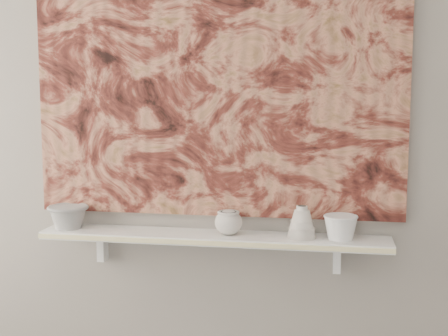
% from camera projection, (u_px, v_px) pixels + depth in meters
% --- Properties ---
extents(wall_back, '(3.60, 0.00, 3.60)m').
position_uv_depth(wall_back, '(217.00, 127.00, 2.52)').
color(wall_back, gray).
rests_on(wall_back, floor).
extents(shelf, '(1.40, 0.18, 0.03)m').
position_uv_depth(shelf, '(213.00, 238.00, 2.49)').
color(shelf, white).
rests_on(shelf, wall_back).
extents(shelf_stripe, '(1.40, 0.01, 0.02)m').
position_uv_depth(shelf_stripe, '(208.00, 243.00, 2.40)').
color(shelf_stripe, beige).
rests_on(shelf_stripe, shelf).
extents(bracket_left, '(0.03, 0.06, 0.12)m').
position_uv_depth(bracket_left, '(103.00, 246.00, 2.64)').
color(bracket_left, white).
rests_on(bracket_left, wall_back).
extents(bracket_right, '(0.03, 0.06, 0.12)m').
position_uv_depth(bracket_right, '(337.00, 257.00, 2.48)').
color(bracket_right, white).
rests_on(bracket_right, wall_back).
extents(painting, '(1.50, 0.02, 1.10)m').
position_uv_depth(painting, '(216.00, 80.00, 2.48)').
color(painting, maroon).
rests_on(painting, wall_back).
extents(house_motif, '(0.09, 0.00, 0.08)m').
position_uv_depth(house_motif, '(329.00, 159.00, 2.44)').
color(house_motif, black).
rests_on(house_motif, painting).
extents(bowl_grey, '(0.21, 0.21, 0.10)m').
position_uv_depth(bowl_grey, '(68.00, 216.00, 2.58)').
color(bowl_grey, gray).
rests_on(bowl_grey, shelf).
extents(cup_cream, '(0.13, 0.13, 0.10)m').
position_uv_depth(cup_cream, '(229.00, 222.00, 2.47)').
color(cup_cream, beige).
rests_on(cup_cream, shelf).
extents(bell_vessel, '(0.13, 0.13, 0.13)m').
position_uv_depth(bell_vessel, '(302.00, 222.00, 2.42)').
color(bell_vessel, silver).
rests_on(bell_vessel, shelf).
extents(bowl_white, '(0.13, 0.13, 0.10)m').
position_uv_depth(bowl_white, '(341.00, 227.00, 2.39)').
color(bowl_white, white).
rests_on(bowl_white, shelf).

